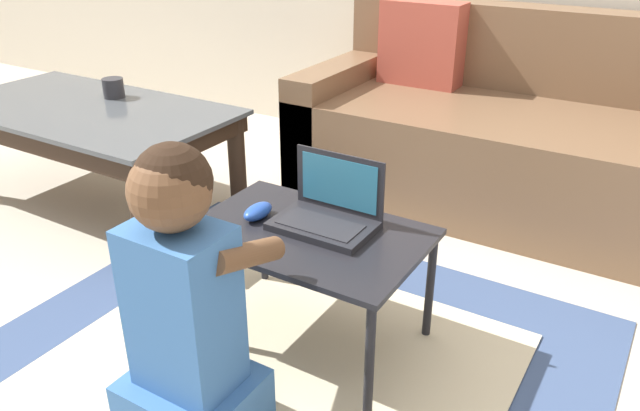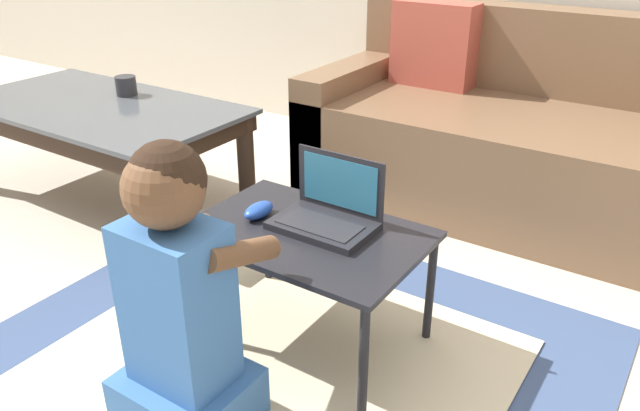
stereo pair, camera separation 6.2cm
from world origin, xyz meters
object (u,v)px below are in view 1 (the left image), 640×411
at_px(laptop_desk, 307,243).
at_px(laptop, 327,215).
at_px(computer_mouse, 258,211).
at_px(cup_on_table, 113,88).
at_px(coffee_table, 87,122).
at_px(couch, 513,139).
at_px(person_seated, 185,307).

relative_size(laptop_desk, laptop, 2.32).
relative_size(computer_mouse, cup_on_table, 1.24).
height_order(computer_mouse, cup_on_table, cup_on_table).
xyz_separation_m(coffee_table, cup_on_table, (-0.00, 0.16, 0.10)).
distance_m(coffee_table, computer_mouse, 1.15).
bearing_deg(computer_mouse, cup_on_table, 156.07).
bearing_deg(laptop_desk, coffee_table, 165.32).
distance_m(coffee_table, laptop, 1.32).
xyz_separation_m(laptop, cup_on_table, (-1.29, 0.43, 0.07)).
bearing_deg(laptop_desk, couch, 80.27).
xyz_separation_m(laptop, computer_mouse, (-0.19, -0.06, -0.01)).
bearing_deg(couch, person_seated, -99.14).
relative_size(coffee_table, laptop_desk, 1.91).
xyz_separation_m(laptop_desk, cup_on_table, (-1.26, 0.49, 0.14)).
bearing_deg(coffee_table, computer_mouse, -16.83).
xyz_separation_m(coffee_table, computer_mouse, (1.10, -0.33, 0.02)).
relative_size(laptop, person_seated, 0.37).
distance_m(computer_mouse, person_seated, 0.43).
bearing_deg(coffee_table, couch, 31.87).
bearing_deg(cup_on_table, coffee_table, -89.93).
relative_size(computer_mouse, person_seated, 0.15).
distance_m(laptop, cup_on_table, 1.36).
xyz_separation_m(couch, coffee_table, (-1.48, -0.92, 0.08)).
relative_size(laptop_desk, cup_on_table, 7.29).
bearing_deg(cup_on_table, laptop, -18.42).
height_order(computer_mouse, person_seated, person_seated).
xyz_separation_m(computer_mouse, person_seated, (0.11, -0.42, -0.03)).
xyz_separation_m(couch, laptop_desk, (-0.21, -1.25, 0.05)).
bearing_deg(computer_mouse, person_seated, -75.65).
xyz_separation_m(laptop, person_seated, (-0.08, -0.48, -0.04)).
distance_m(laptop_desk, computer_mouse, 0.17).
height_order(laptop_desk, person_seated, person_seated).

